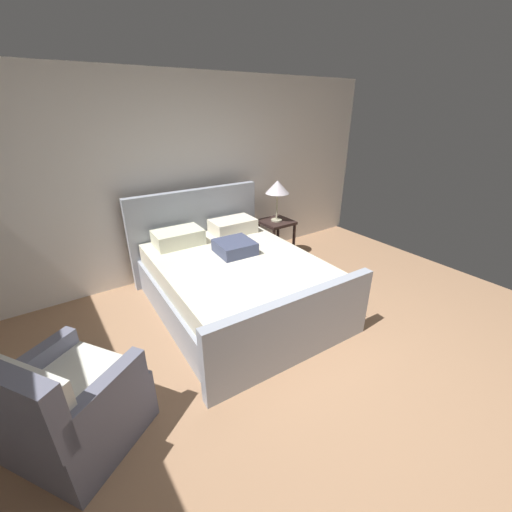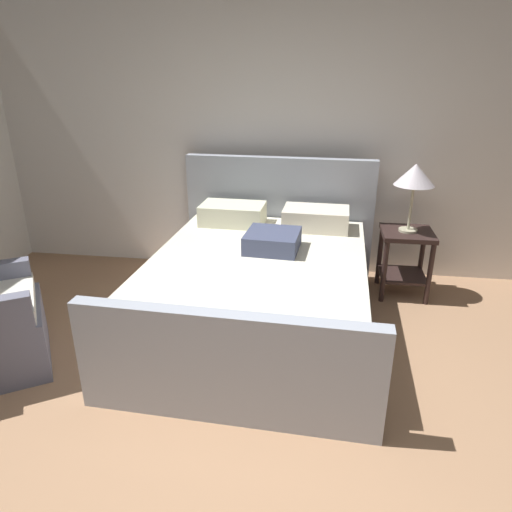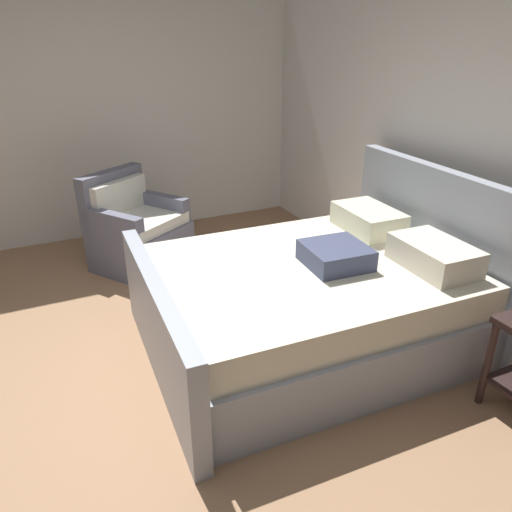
% 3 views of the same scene
% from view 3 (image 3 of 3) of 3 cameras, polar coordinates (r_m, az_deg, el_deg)
% --- Properties ---
extents(ground_plane, '(5.83, 5.56, 0.02)m').
position_cam_3_polar(ground_plane, '(3.12, -18.61, -17.88)').
color(ground_plane, '#A17858').
extents(wall_back, '(5.95, 0.12, 2.53)m').
position_cam_3_polar(wall_back, '(3.83, 25.50, 10.67)').
color(wall_back, silver).
rests_on(wall_back, ground).
extents(wall_side_left, '(0.12, 5.68, 2.53)m').
position_cam_3_polar(wall_side_left, '(5.39, -25.23, 14.18)').
color(wall_side_left, silver).
rests_on(wall_side_left, ground).
extents(bed, '(1.86, 2.28, 1.17)m').
position_cam_3_polar(bed, '(3.45, 7.00, -4.86)').
color(bed, '#9AA1AF').
rests_on(bed, ground).
extents(armchair, '(1.01, 1.00, 0.90)m').
position_cam_3_polar(armchair, '(4.68, -13.97, 2.79)').
color(armchair, slate).
rests_on(armchair, ground).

